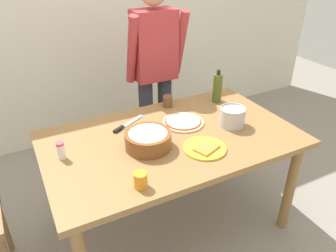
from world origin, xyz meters
TOP-DOWN VIEW (x-y plane):
  - ground at (0.00, 0.00)m, footprint 8.00×8.00m
  - wall_back at (0.00, 1.60)m, footprint 5.60×0.10m
  - dining_table at (0.00, 0.00)m, footprint 1.60×0.96m
  - person_cook at (0.24, 0.76)m, footprint 0.49×0.25m
  - pizza_raw_on_board at (0.15, 0.12)m, footprint 0.28×0.28m
  - plate_with_slice at (0.11, -0.22)m, footprint 0.26×0.26m
  - popcorn_bowl at (-0.18, -0.05)m, footprint 0.28×0.28m
  - olive_oil_bottle at (0.55, 0.30)m, footprint 0.07×0.07m
  - steel_pot at (0.43, -0.06)m, footprint 0.17×0.17m
  - cup_orange at (-0.37, -0.36)m, footprint 0.07×0.07m
  - cup_small_brown at (0.18, 0.40)m, footprint 0.07×0.07m
  - salt_shaker at (-0.67, 0.07)m, footprint 0.04×0.04m
  - chef_knife at (-0.22, 0.26)m, footprint 0.27×0.16m

SIDE VIEW (x-z plane):
  - ground at x=0.00m, z-range 0.00..0.00m
  - dining_table at x=0.00m, z-range 0.29..1.05m
  - chef_knife at x=-0.22m, z-range 0.76..0.78m
  - plate_with_slice at x=0.11m, z-range 0.76..0.78m
  - pizza_raw_on_board at x=0.15m, z-range 0.76..0.78m
  - cup_orange at x=-0.37m, z-range 0.76..0.84m
  - cup_small_brown at x=0.18m, z-range 0.76..0.84m
  - salt_shaker at x=-0.67m, z-range 0.76..0.87m
  - popcorn_bowl at x=-0.18m, z-range 0.76..0.88m
  - steel_pot at x=0.43m, z-range 0.76..0.89m
  - olive_oil_bottle at x=0.55m, z-range 0.75..1.00m
  - person_cook at x=0.24m, z-range 0.13..1.75m
  - wall_back at x=0.00m, z-range 0.00..2.60m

